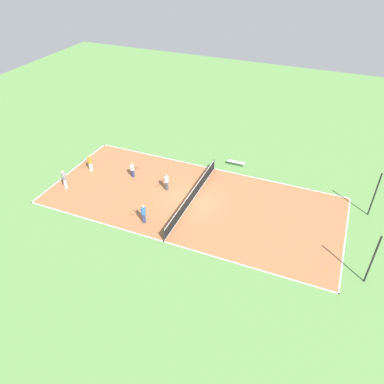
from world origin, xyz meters
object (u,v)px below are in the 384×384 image
Objects in this scene: tennis_ball_far_baseline at (155,206)px; player_far_white at (132,169)px; player_baseline_gray at (64,178)px; fence_post_back_left at (375,195)px; tennis_net at (192,195)px; player_center_orange at (90,162)px; tennis_ball_near_net at (169,177)px; bench at (236,162)px; tennis_ball_left_sideline at (326,271)px; player_near_blue at (143,212)px; player_near_white at (166,181)px; fence_post_back_right at (372,260)px.

player_far_white is at bearing -129.08° from tennis_ball_far_baseline.
player_baseline_gray is 0.45× the size of fence_post_back_left.
player_center_orange is at bearing -93.49° from tennis_net.
tennis_ball_near_net is at bearing -169.87° from tennis_ball_far_baseline.
bench is 0.98× the size of player_center_orange.
tennis_ball_near_net is 16.10m from tennis_ball_left_sideline.
player_baseline_gray is 26.35× the size of tennis_ball_near_net.
player_center_orange is 7.59m from tennis_ball_near_net.
tennis_ball_far_baseline is at bearing -122.78° from player_near_blue.
player_baseline_gray is 1.04× the size of player_near_blue.
player_far_white is 18.63m from tennis_ball_left_sideline.
tennis_net is at bearing 1.75° from player_far_white.
tennis_ball_left_sideline is at bearing 51.72° from player_baseline_gray.
fence_post_back_left is at bearing 109.69° from player_near_white.
fence_post_back_right is at bearing 74.84° from tennis_net.
player_baseline_gray reaches higher than tennis_ball_left_sideline.
player_baseline_gray is 26.35× the size of tennis_ball_left_sideline.
fence_post_back_right is at bearing 143.38° from player_near_blue.
tennis_ball_far_baseline is (-2.20, -0.20, -0.96)m from player_near_blue.
player_near_white is at bearing -107.60° from tennis_ball_left_sideline.
player_near_blue is 0.44× the size of fence_post_back_left.
fence_post_back_left is at bearing 108.98° from tennis_ball_far_baseline.
tennis_ball_far_baseline is at bearing 87.87° from player_center_orange.
tennis_ball_far_baseline is (8.68, -4.33, -0.33)m from bench.
player_center_orange is at bearing -107.41° from tennis_ball_far_baseline.
player_far_white is 21.47× the size of tennis_ball_left_sideline.
tennis_ball_near_net is at bearing -85.88° from fence_post_back_left.
player_center_orange is 24.86m from fence_post_back_right.
player_baseline_gray is at bearing -85.29° from tennis_ball_far_baseline.
player_baseline_gray is at bearing 8.90° from player_center_orange.
tennis_ball_near_net is 1.00× the size of tennis_ball_left_sideline.
tennis_net is 159.25× the size of tennis_ball_far_baseline.
fence_post_back_right is (4.39, 24.45, 0.98)m from player_center_orange.
tennis_ball_far_baseline is at bearing -71.02° from fence_post_back_left.
bench is 24.58× the size of tennis_ball_left_sideline.
fence_post_back_right reaches higher than tennis_ball_near_net.
bench is at bearing -137.84° from tennis_ball_left_sideline.
fence_post_back_right is (1.16, 24.81, 0.92)m from player_baseline_gray.
fence_post_back_left reaches higher than tennis_ball_left_sideline.
tennis_net is 6.28× the size of player_near_blue.
player_near_blue is at bearing -30.02° from tennis_net.
tennis_net is at bearing -108.73° from tennis_ball_left_sideline.
fence_post_back_right reaches higher than player_far_white.
player_far_white is 5.08m from tennis_ball_far_baseline.
tennis_ball_far_baseline is at bearing -116.48° from bench.
fence_post_back_left reaches higher than player_near_white.
tennis_ball_far_baseline and tennis_ball_left_sideline have the same top height.
fence_post_back_right is at bearing 93.21° from tennis_ball_left_sideline.
tennis_ball_near_net is at bearing 88.63° from player_baseline_gray.
player_near_blue is (1.51, 8.64, -0.04)m from player_baseline_gray.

